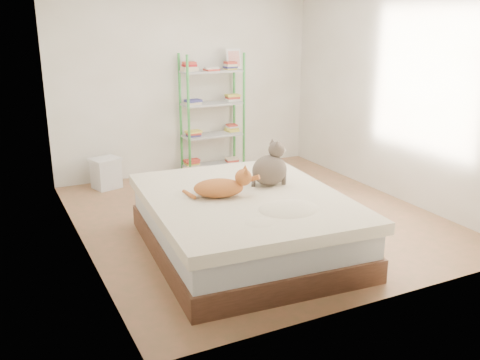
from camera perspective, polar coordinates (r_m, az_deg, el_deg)
room at (r=5.77m, az=1.71°, el=8.23°), size 3.81×4.21×2.61m
bed at (r=5.16m, az=0.48°, el=-4.61°), size 1.94×2.35×0.57m
orange_cat at (r=4.98m, az=-2.31°, el=-0.61°), size 0.62×0.47×0.22m
grey_cat at (r=5.31m, az=3.18°, el=1.76°), size 0.39×0.33×0.44m
shelf_unit at (r=7.65m, az=-2.91°, el=7.08°), size 0.91×0.36×1.74m
cardboard_box at (r=6.66m, az=-3.68°, el=-0.45°), size 0.58×0.58×0.42m
white_bin at (r=7.25m, az=-14.09°, el=0.74°), size 0.42×0.40×0.41m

